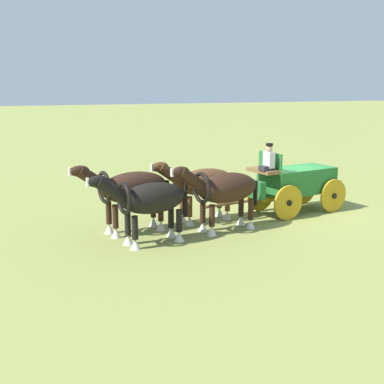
{
  "coord_description": "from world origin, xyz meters",
  "views": [
    {
      "loc": [
        10.54,
        14.43,
        4.49
      ],
      "look_at": [
        4.39,
        0.48,
        1.2
      ],
      "focal_mm": 45.87,
      "sensor_mm": 36.0,
      "label": 1
    }
  ],
  "objects": [
    {
      "name": "draft_horse_lead_near",
      "position": [
        6.16,
        1.43,
        1.3
      ],
      "size": [
        3.07,
        1.15,
        2.16
      ],
      "color": "black",
      "rests_on": "ground"
    },
    {
      "name": "draft_horse_lead_off",
      "position": [
        6.31,
        0.13,
        1.39
      ],
      "size": [
        3.23,
        1.24,
        2.26
      ],
      "color": "#331E14",
      "rests_on": "ground"
    },
    {
      "name": "draft_horse_rear_off",
      "position": [
        3.75,
        -0.19,
        1.3
      ],
      "size": [
        3.2,
        1.16,
        2.16
      ],
      "color": "brown",
      "rests_on": "ground"
    },
    {
      "name": "show_wagon",
      "position": [
        0.16,
        0.03,
        1.11
      ],
      "size": [
        5.69,
        2.0,
        2.62
      ],
      "color": "#236B2D",
      "rests_on": "ground"
    },
    {
      "name": "draft_horse_rear_near",
      "position": [
        3.57,
        1.1,
        1.33
      ],
      "size": [
        3.18,
        1.22,
        2.19
      ],
      "color": "#331E14",
      "rests_on": "ground"
    },
    {
      "name": "ground_plane",
      "position": [
        0.0,
        0.0,
        0.0
      ],
      "size": [
        220.0,
        220.0,
        0.0
      ],
      "primitive_type": "plane",
      "color": "olive"
    }
  ]
}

